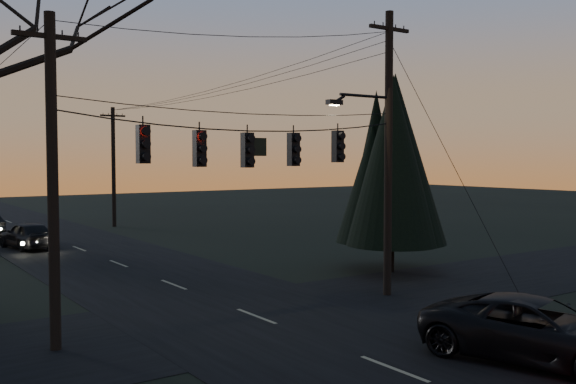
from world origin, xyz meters
TOP-DOWN VIEW (x-y plane):
  - main_road at (0.00, 20.00)m, footprint 8.00×120.00m
  - cross_road at (0.00, 10.00)m, footprint 60.00×7.00m
  - utility_pole_right at (5.50, 10.00)m, footprint 5.00×0.30m
  - utility_pole_left at (-6.00, 10.00)m, footprint 1.80×0.30m
  - utility_pole_far_r at (5.50, 38.00)m, footprint 1.80×0.30m
  - span_signal_assembly at (-0.24, 10.00)m, footprint 11.50×0.44m
  - evergreen_right at (8.91, 13.42)m, footprint 4.54×4.54m
  - suv_near at (3.20, 2.43)m, footprint 3.94×5.94m
  - sedan_oncoming_a at (-2.27, 29.62)m, footprint 2.42×4.56m

SIDE VIEW (x-z plane):
  - utility_pole_right at x=5.50m, z-range -5.00..5.00m
  - utility_pole_left at x=-6.00m, z-range -4.25..4.25m
  - utility_pole_far_r at x=5.50m, z-range -4.25..4.25m
  - cross_road at x=0.00m, z-range 0.00..0.02m
  - main_road at x=0.00m, z-range 0.00..0.02m
  - sedan_oncoming_a at x=-2.27m, z-range 0.00..1.48m
  - suv_near at x=3.20m, z-range 0.00..1.52m
  - evergreen_right at x=8.91m, z-range 0.59..8.12m
  - span_signal_assembly at x=-0.24m, z-range 4.38..6.02m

